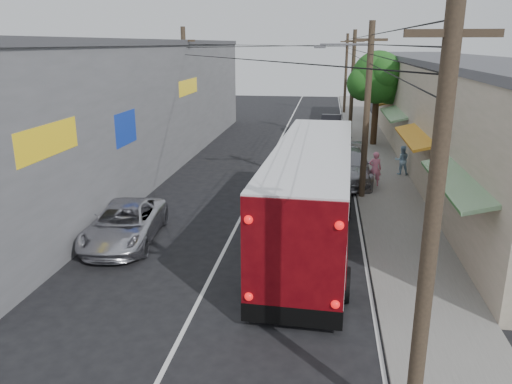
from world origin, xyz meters
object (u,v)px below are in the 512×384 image
parked_car_mid (339,139)px  pedestrian_near (375,169)px  parked_car_far (331,124)px  parked_suv (347,166)px  coach_bus (312,192)px  jeepney (125,224)px  pedestrian_far (402,160)px

parked_car_mid → pedestrian_near: (1.62, -9.33, 0.25)m
parked_car_far → parked_suv: bearing=-83.5°
coach_bus → jeepney: size_ratio=2.50×
pedestrian_near → pedestrian_far: (1.66, 2.54, -0.08)m
jeepney → pedestrian_near: bearing=35.6°
parked_car_far → pedestrian_near: size_ratio=2.58×
parked_suv → pedestrian_far: (3.00, 1.42, 0.07)m
coach_bus → parked_suv: (1.60, 8.64, -1.02)m
coach_bus → parked_car_far: size_ratio=2.80×
pedestrian_far → coach_bus: bearing=61.8°
parked_suv → coach_bus: bearing=-101.6°
jeepney → pedestrian_far: bearing=38.5°
jeepney → parked_suv: 12.84m
parked_car_mid → pedestrian_near: 9.47m
parked_suv → parked_car_mid: bearing=90.8°
coach_bus → pedestrian_far: bearing=68.0°
jeepney → parked_car_far: bearing=66.7°
parked_suv → pedestrian_near: (1.34, -1.11, 0.15)m
parked_car_mid → parked_car_far: size_ratio=0.97×
parked_car_mid → pedestrian_far: (3.28, -6.79, 0.17)m
coach_bus → parked_car_mid: size_ratio=2.90×
coach_bus → pedestrian_far: 11.10m
jeepney → parked_car_far: (7.58, 24.32, 0.04)m
parked_suv → pedestrian_far: size_ratio=3.67×
parked_car_far → pedestrian_far: pedestrian_far is taller
jeepney → parked_car_mid: parked_car_mid is taller
pedestrian_near → pedestrian_far: 3.04m
parked_car_mid → pedestrian_far: bearing=-62.1°
parked_suv → pedestrian_near: size_ratio=3.34×
parked_car_far → pedestrian_near: 15.86m
coach_bus → parked_suv: size_ratio=2.17×
coach_bus → pedestrian_near: bearing=71.2°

